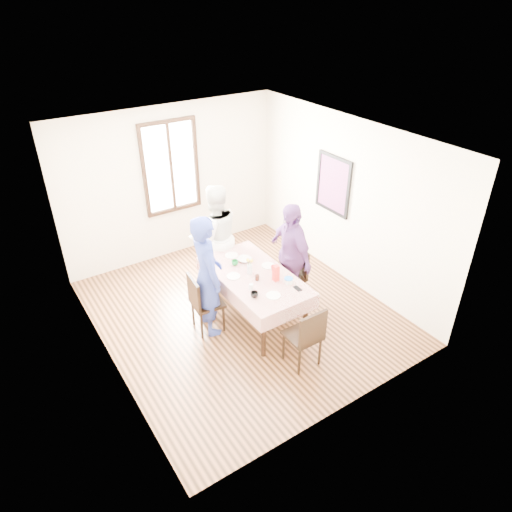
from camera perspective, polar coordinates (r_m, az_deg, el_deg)
name	(u,v)px	position (r m, az deg, el deg)	size (l,w,h in m)	color
ground	(241,311)	(7.15, -1.85, -6.88)	(4.50, 4.50, 0.00)	black
back_wall	(172,183)	(8.24, -10.40, 8.85)	(4.00, 4.00, 0.00)	#F0E3C2
right_wall	(346,202)	(7.54, 11.08, 6.62)	(4.50, 4.50, 0.00)	#F0E3C2
window_frame	(171,167)	(8.12, -10.54, 10.76)	(1.02, 0.06, 1.62)	black
window_pane	(170,167)	(8.13, -10.57, 10.78)	(0.90, 0.02, 1.50)	white
art_poster	(333,184)	(7.64, 9.58, 8.76)	(0.04, 0.76, 0.96)	red
dining_table	(254,296)	(6.82, -0.23, -5.04)	(0.83, 1.66, 0.75)	black
tablecloth	(254,275)	(6.61, -0.24, -2.37)	(0.95, 1.78, 0.01)	#5A0000
chair_left	(207,302)	(6.61, -6.05, -5.75)	(0.42, 0.42, 0.91)	black
chair_right	(290,276)	(7.15, 4.20, -2.50)	(0.42, 0.42, 0.91)	black
chair_far	(216,258)	(7.60, -4.96, -0.30)	(0.42, 0.42, 0.91)	black
chair_near	(303,335)	(6.06, 5.79, -9.72)	(0.42, 0.42, 0.91)	black
person_left	(207,276)	(6.36, -6.12, -2.44)	(0.66, 0.43, 1.81)	navy
person_far	(216,237)	(7.38, -5.03, 2.40)	(0.85, 0.66, 1.74)	white
person_right	(290,255)	(6.93, 4.20, 0.13)	(0.99, 0.41, 1.69)	#65377B
mug_black	(254,295)	(6.13, -0.19, -4.83)	(0.11, 0.11, 0.08)	black
mug_flag	(274,269)	(6.66, 2.24, -1.57)	(0.09, 0.09, 0.09)	red
mug_green	(235,263)	(6.81, -2.64, -0.83)	(0.10, 0.10, 0.08)	#0C7226
serving_bowl	(244,260)	(6.91, -1.46, -0.45)	(0.21, 0.21, 0.05)	white
juice_carton	(276,273)	(6.42, 2.49, -2.15)	(0.08, 0.08, 0.24)	red
butter_tub	(288,281)	(6.43, 4.05, -3.07)	(0.13, 0.13, 0.06)	white
jam_jar	(257,278)	(6.46, 0.15, -2.70)	(0.06, 0.06, 0.09)	black
drinking_glass	(251,287)	(6.27, -0.61, -3.84)	(0.06, 0.06, 0.09)	silver
smartphone	(298,288)	(6.34, 5.18, -4.03)	(0.07, 0.14, 0.01)	black
flower_vase	(250,269)	(6.59, -0.79, -1.67)	(0.07, 0.07, 0.14)	silver
plate_left	(233,276)	(6.57, -2.81, -2.52)	(0.20, 0.20, 0.01)	white
plate_right	(268,266)	(6.80, 1.53, -1.20)	(0.20, 0.20, 0.01)	white
plate_far	(231,255)	(7.06, -3.06, 0.08)	(0.20, 0.20, 0.01)	white
plate_near	(273,295)	(6.18, 2.17, -4.91)	(0.20, 0.20, 0.01)	white
butter_lid	(289,278)	(6.41, 4.06, -2.80)	(0.12, 0.12, 0.01)	blue
flower_bunch	(250,262)	(6.52, -0.80, -0.76)	(0.09, 0.09, 0.10)	yellow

